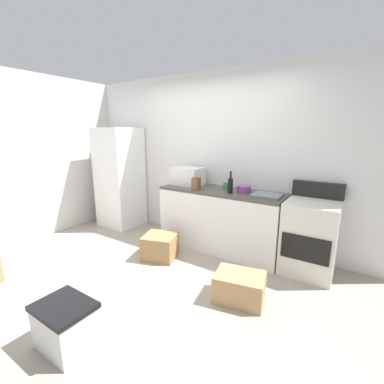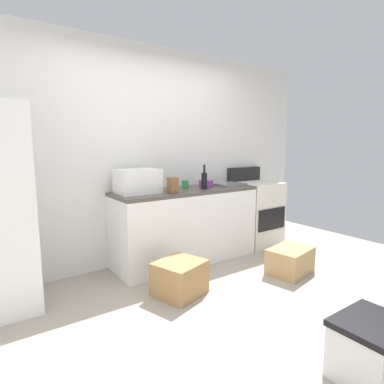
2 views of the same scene
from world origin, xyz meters
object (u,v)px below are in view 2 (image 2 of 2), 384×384
at_px(cardboard_box_large, 180,278).
at_px(cardboard_box_medium, 290,261).
at_px(knife_block, 173,185).
at_px(storage_bin, 370,349).
at_px(wine_bottle, 204,180).
at_px(coffee_mug, 185,184).
at_px(microwave, 138,181).
at_px(mixing_bowl, 206,183).
at_px(stove_oven, 255,212).

relative_size(cardboard_box_large, cardboard_box_medium, 0.87).
xyz_separation_m(knife_block, storage_bin, (0.11, -2.14, -0.80)).
relative_size(wine_bottle, coffee_mug, 3.00).
distance_m(microwave, mixing_bowl, 0.95).
bearing_deg(cardboard_box_large, cardboard_box_medium, -12.16).
bearing_deg(knife_block, cardboard_box_medium, -37.72).
bearing_deg(wine_bottle, microwave, 168.43).
bearing_deg(cardboard_box_large, stove_oven, 22.25).
relative_size(cardboard_box_large, storage_bin, 0.94).
relative_size(stove_oven, cardboard_box_large, 2.55).
height_order(knife_block, cardboard_box_large, knife_block).
xyz_separation_m(knife_block, cardboard_box_medium, (1.04, -0.81, -0.85)).
height_order(microwave, mixing_bowl, microwave).
distance_m(knife_block, cardboard_box_large, 1.01).
bearing_deg(storage_bin, cardboard_box_large, 102.68).
bearing_deg(cardboard_box_large, microwave, 93.97).
relative_size(microwave, wine_bottle, 1.53).
distance_m(cardboard_box_medium, storage_bin, 1.63).
xyz_separation_m(microwave, cardboard_box_medium, (1.35, -1.05, -0.89)).
height_order(stove_oven, wine_bottle, wine_bottle).
distance_m(stove_oven, wine_bottle, 1.17).
relative_size(knife_block, storage_bin, 0.39).
bearing_deg(microwave, mixing_bowl, -1.17).
xyz_separation_m(stove_oven, coffee_mug, (-1.18, 0.07, 0.48)).
height_order(cardboard_box_medium, storage_bin, storage_bin).
bearing_deg(microwave, wine_bottle, -11.57).
bearing_deg(cardboard_box_medium, wine_bottle, 121.65).
height_order(knife_block, storage_bin, knife_block).
xyz_separation_m(stove_oven, cardboard_box_medium, (-0.48, -1.01, -0.32)).
bearing_deg(coffee_mug, knife_block, -142.07).
bearing_deg(knife_block, wine_bottle, 9.19).
bearing_deg(wine_bottle, storage_bin, -99.97).
distance_m(stove_oven, cardboard_box_large, 1.95).
relative_size(coffee_mug, mixing_bowl, 0.53).
bearing_deg(coffee_mug, cardboard_box_medium, -56.84).
relative_size(knife_block, cardboard_box_medium, 0.36).
relative_size(wine_bottle, knife_block, 1.67).
xyz_separation_m(knife_block, cardboard_box_large, (-0.25, -0.53, -0.83)).
relative_size(stove_oven, wine_bottle, 3.67).
distance_m(microwave, knife_block, 0.40).
distance_m(mixing_bowl, cardboard_box_medium, 1.37).
distance_m(microwave, cardboard_box_large, 1.17).
bearing_deg(mixing_bowl, microwave, 178.83).
xyz_separation_m(stove_oven, cardboard_box_large, (-1.78, -0.73, -0.30)).
distance_m(cardboard_box_large, cardboard_box_medium, 1.33).
height_order(wine_bottle, mixing_bowl, wine_bottle).
bearing_deg(stove_oven, knife_block, -172.50).
relative_size(cardboard_box_medium, storage_bin, 1.08).
distance_m(coffee_mug, cardboard_box_large, 1.27).
height_order(stove_oven, microwave, microwave).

